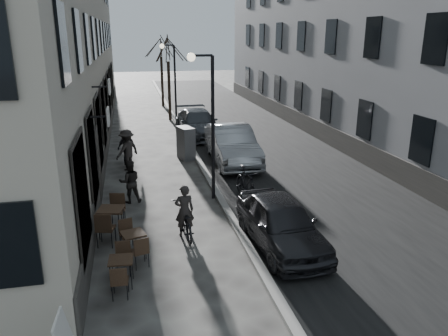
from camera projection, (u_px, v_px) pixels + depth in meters
name	position (u px, v px, depth m)	size (l,w,h in m)	color
ground	(262.00, 290.00, 10.13)	(120.00, 120.00, 0.00)	#32302E
road	(245.00, 133.00, 25.84)	(7.30, 60.00, 0.00)	black
kerb	(184.00, 135.00, 25.08)	(0.25, 60.00, 0.12)	gray
streetlamp_near	(208.00, 111.00, 14.76)	(0.90, 0.28, 5.09)	black
streetlamp_far	(172.00, 77.00, 25.95)	(0.90, 0.28, 5.09)	black
tree_near	(168.00, 49.00, 28.32)	(2.40, 2.40, 5.70)	black
tree_far	(161.00, 46.00, 33.92)	(2.40, 2.40, 5.70)	black
bistro_set_a	(121.00, 269.00, 10.21)	(0.59, 1.39, 0.81)	black
bistro_set_b	(134.00, 243.00, 11.48)	(0.77, 1.47, 0.84)	black
bistro_set_c	(111.00, 219.00, 12.71)	(0.83, 1.76, 1.01)	black
utility_cabinet	(186.00, 143.00, 20.43)	(0.55, 1.01, 1.51)	#5C5C5F
bicycle	(185.00, 220.00, 12.74)	(0.63, 1.82, 0.95)	black
cyclist_rider	(184.00, 210.00, 12.65)	(0.57, 0.37, 1.56)	#282422
pedestrian_near	(130.00, 182.00, 15.14)	(0.74, 0.58, 1.52)	black
pedestrian_mid	(127.00, 150.00, 18.73)	(1.15, 0.66, 1.78)	#292624
pedestrian_far	(127.00, 147.00, 19.44)	(0.95, 0.40, 1.63)	black
car_near	(281.00, 223.00, 12.01)	(1.65, 4.11, 1.40)	black
car_mid	(232.00, 145.00, 19.81)	(1.78, 5.10, 1.68)	#9A9EA2
car_far	(198.00, 123.00, 24.92)	(2.07, 5.09, 1.48)	#34383E
moped	(247.00, 184.00, 15.35)	(0.56, 2.00, 1.20)	black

